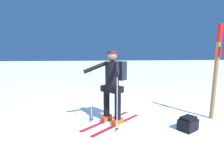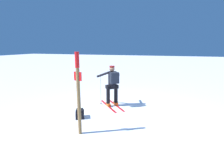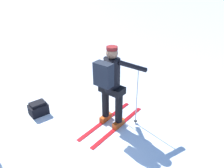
# 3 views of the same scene
# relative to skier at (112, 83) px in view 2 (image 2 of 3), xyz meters

# --- Properties ---
(ground_plane) EXTENTS (80.00, 80.00, 0.00)m
(ground_plane) POSITION_rel_skier_xyz_m (-0.72, 0.64, -0.97)
(ground_plane) COLOR white
(skier) EXTENTS (1.41, 1.56, 1.68)m
(skier) POSITION_rel_skier_xyz_m (0.00, 0.00, 0.00)
(skier) COLOR red
(skier) RESTS_ON ground_plane
(dropped_backpack) EXTENTS (0.44, 0.48, 0.30)m
(dropped_backpack) POSITION_rel_skier_xyz_m (0.70, 1.51, -0.83)
(dropped_backpack) COLOR black
(dropped_backpack) RESTS_ON ground_plane
(trail_marker) EXTENTS (0.24, 0.11, 2.31)m
(trail_marker) POSITION_rel_skier_xyz_m (0.15, 2.52, 0.39)
(trail_marker) COLOR olive
(trail_marker) RESTS_ON ground_plane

